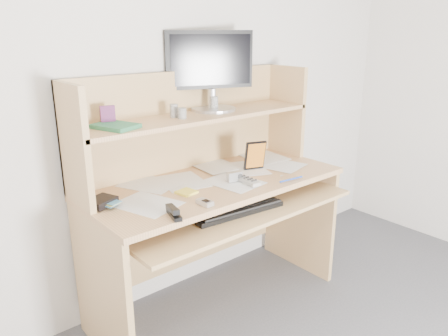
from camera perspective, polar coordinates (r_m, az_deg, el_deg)
back_wall at (r=2.45m, az=-5.85°, el=11.40°), size 3.60×0.04×2.50m
desk at (r=2.39m, az=-2.19°, el=-2.41°), size 1.40×0.70×1.30m
paper_clutter at (r=2.31m, az=-0.98°, el=-1.57°), size 1.32×0.54×0.01m
keyboard at (r=2.18m, az=1.37°, el=-5.24°), size 0.50×0.22×0.03m
tv_remote at (r=2.27m, az=2.92°, el=-1.57°), size 0.07×0.19×0.02m
flip_phone at (r=1.99m, az=-2.53°, el=-4.41°), size 0.05×0.09×0.02m
stapler at (r=1.87m, az=-6.56°, el=-5.65°), size 0.07×0.13×0.04m
wallet at (r=2.05m, az=-15.75°, el=-4.25°), size 0.15×0.14×0.03m
sticky_note_pad at (r=2.14m, az=-4.93°, el=-3.16°), size 0.10×0.10×0.01m
digital_camera at (r=2.28m, az=1.37°, el=-1.10°), size 0.09×0.04×0.05m
game_case at (r=2.45m, az=4.07°, el=1.66°), size 0.12×0.05×0.17m
blue_pen at (r=2.32m, az=8.75°, el=-1.46°), size 0.15×0.03×0.01m
card_box at (r=2.13m, az=-14.94°, el=6.62°), size 0.07×0.04×0.09m
shelf_book at (r=2.07m, az=-14.00°, el=5.33°), size 0.20×0.23×0.02m
chip_stack_a at (r=2.23m, az=-5.61°, el=7.04°), size 0.04×0.04×0.05m
chip_stack_b at (r=2.27m, az=-6.56°, el=7.44°), size 0.05×0.05×0.07m
chip_stack_c at (r=2.23m, az=-5.50°, el=7.12°), size 0.05×0.05×0.05m
chip_stack_d at (r=2.45m, az=-1.31°, el=8.42°), size 0.05×0.05×0.08m
monitor at (r=2.45m, az=-1.79°, el=12.88°), size 0.48×0.25×0.43m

